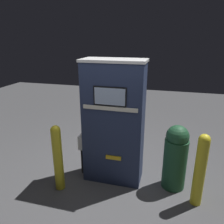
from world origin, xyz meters
The scene contains 5 objects.
ground_plane centered at (0.00, 0.00, 0.00)m, with size 14.00×14.00×0.00m, color #4C4C4F.
gas_pump centered at (0.00, 0.23, 1.01)m, with size 1.04×0.49×2.01m.
safety_bollard centered at (-0.76, -0.28, 0.57)m, with size 0.15×0.15×1.08m.
trash_bin centered at (0.99, 0.24, 0.54)m, with size 0.37×0.37×1.06m.
safety_bollard_far centered at (1.32, -0.08, 0.58)m, with size 0.16×0.16×1.10m.
Camera 1 is at (0.81, -2.91, 2.31)m, focal length 35.00 mm.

